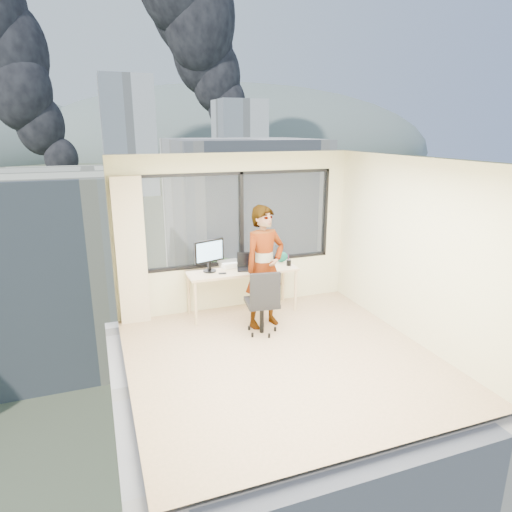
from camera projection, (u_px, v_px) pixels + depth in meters
name	position (u px, v px, depth m)	size (l,w,h in m)	color
floor	(281.00, 357.00, 6.02)	(4.00, 4.00, 0.01)	tan
ceiling	(285.00, 161.00, 5.31)	(4.00, 4.00, 0.01)	white
wall_front	(375.00, 329.00, 3.86)	(4.00, 0.01, 2.60)	beige
wall_left	(119.00, 283.00, 5.00)	(0.01, 4.00, 2.60)	beige
wall_right	(413.00, 251.00, 6.33)	(0.01, 4.00, 2.60)	beige
window_wall	(238.00, 219.00, 7.43)	(3.30, 0.16, 1.55)	black
curtain	(131.00, 252.00, 6.84)	(0.45, 0.14, 2.30)	beige
desk	(242.00, 291.00, 7.42)	(1.80, 0.60, 0.75)	#D2BD8D
chair	(262.00, 301.00, 6.61)	(0.53, 0.53, 1.03)	black
person	(265.00, 267.00, 6.77)	(0.69, 0.45, 1.89)	#2D2D33
monitor	(209.00, 256.00, 7.12)	(0.53, 0.11, 0.53)	black
game_console	(230.00, 264.00, 7.46)	(0.34, 0.29, 0.08)	white
laptop	(249.00, 263.00, 7.26)	(0.37, 0.39, 0.24)	black
cellphone	(222.00, 273.00, 7.08)	(0.12, 0.06, 0.01)	black
pen_cup	(289.00, 263.00, 7.50)	(0.08, 0.08, 0.10)	black
handbag	(281.00, 257.00, 7.68)	(0.23, 0.12, 0.18)	#0C4A3C
exterior_ground	(102.00, 195.00, 118.23)	(400.00, 400.00, 0.04)	#515B3D
near_bldg_a	(0.00, 273.00, 32.06)	(16.00, 12.00, 14.00)	beige
near_bldg_b	(242.00, 219.00, 45.95)	(14.00, 13.00, 16.00)	white
near_bldg_c	(449.00, 256.00, 43.69)	(12.00, 10.00, 10.00)	beige
far_tower_b	(129.00, 136.00, 116.75)	(13.00, 13.00, 30.00)	silver
far_tower_c	(239.00, 141.00, 147.58)	(15.00, 15.00, 26.00)	silver
hill_b	(235.00, 152.00, 331.86)	(300.00, 220.00, 96.00)	slate
tree_b	(221.00, 349.00, 26.21)	(7.60, 7.60, 9.00)	#20501A
tree_c	(318.00, 236.00, 51.88)	(8.40, 8.40, 10.00)	#20501A
smoke_plume_b	(239.00, 63.00, 170.28)	(30.00, 18.00, 70.00)	black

